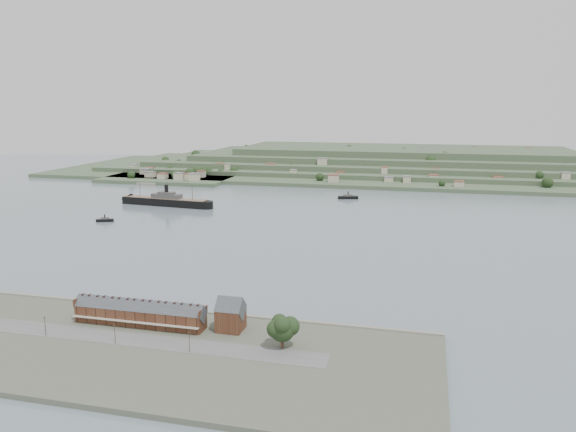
% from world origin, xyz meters
% --- Properties ---
extents(ground, '(1400.00, 1400.00, 0.00)m').
position_xyz_m(ground, '(0.00, 0.00, 0.00)').
color(ground, slate).
rests_on(ground, ground).
extents(near_shore, '(220.00, 80.00, 2.60)m').
position_xyz_m(near_shore, '(0.00, -186.75, 1.01)').
color(near_shore, '#4C5142').
rests_on(near_shore, ground).
extents(terrace_row, '(55.60, 9.80, 11.07)m').
position_xyz_m(terrace_row, '(-10.00, -168.02, 6.84)').
color(terrace_row, '#4B291A').
rests_on(terrace_row, ground).
extents(gabled_building, '(10.40, 10.18, 14.09)m').
position_xyz_m(gabled_building, '(27.50, -164.00, 8.19)').
color(gabled_building, '#4B291A').
rests_on(gabled_building, ground).
extents(far_peninsula, '(760.00, 309.00, 30.00)m').
position_xyz_m(far_peninsula, '(27.91, 393.10, 11.88)').
color(far_peninsula, '#405438').
rests_on(far_peninsula, ground).
extents(steamship, '(95.21, 20.85, 22.85)m').
position_xyz_m(steamship, '(-129.33, 92.49, 4.22)').
color(steamship, black).
rests_on(steamship, ground).
extents(tugboat, '(13.39, 8.15, 5.87)m').
position_xyz_m(tugboat, '(-141.19, 16.91, 1.43)').
color(tugboat, black).
rests_on(tugboat, ground).
extents(ferry_west, '(17.94, 5.28, 6.69)m').
position_xyz_m(ferry_west, '(-159.84, 225.00, 1.61)').
color(ferry_west, black).
rests_on(ferry_west, ground).
extents(ferry_east, '(19.92, 10.69, 7.20)m').
position_xyz_m(ferry_east, '(27.12, 168.64, 1.73)').
color(ferry_east, black).
rests_on(ferry_east, ground).
extents(fig_tree, '(11.67, 10.10, 13.02)m').
position_xyz_m(fig_tree, '(51.89, -175.63, 9.95)').
color(fig_tree, '#432D1F').
rests_on(fig_tree, ground).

